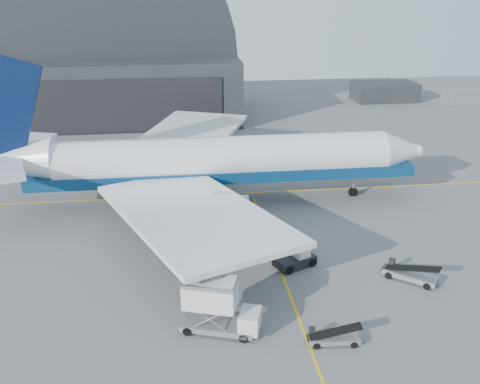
{
  "coord_description": "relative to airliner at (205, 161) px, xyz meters",
  "views": [
    {
      "loc": [
        -9.36,
        -44.13,
        26.33
      ],
      "look_at": [
        -2.79,
        9.39,
        4.5
      ],
      "focal_mm": 40.0,
      "sensor_mm": 36.0,
      "label": 1
    }
  ],
  "objects": [
    {
      "name": "catering_truck",
      "position": [
        -0.75,
        -26.11,
        -3.28
      ],
      "size": [
        6.66,
        4.12,
        4.3
      ],
      "rotation": [
        0.0,
        0.0,
        -0.31
      ],
      "color": "slate",
      "rests_on": "ground"
    },
    {
      "name": "belt_loader_a",
      "position": [
        7.95,
        -28.73,
        -4.96
      ],
      "size": [
        4.26,
        1.74,
        1.61
      ],
      "rotation": [
        0.0,
        0.0,
        -0.08
      ],
      "color": "slate",
      "rests_on": "ground"
    },
    {
      "name": "traffic_cone",
      "position": [
        4.2,
        -12.86,
        -5.21
      ],
      "size": [
        0.36,
        0.36,
        0.51
      ],
      "color": "#FF5308",
      "rests_on": "ground"
    },
    {
      "name": "airliner",
      "position": [
        0.0,
        0.0,
        0.0
      ],
      "size": [
        55.56,
        53.88,
        19.5
      ],
      "color": "white",
      "rests_on": "ground"
    },
    {
      "name": "distant_bldg_b",
      "position": [
        61.05,
        50.62,
        -5.46
      ],
      "size": [
        8.0,
        6.0,
        2.8
      ],
      "primitive_type": "cube",
      "color": "slate",
      "rests_on": "ground"
    },
    {
      "name": "pushback_tug",
      "position": [
        7.68,
        -16.65,
        -4.77
      ],
      "size": [
        4.46,
        3.6,
        1.81
      ],
      "rotation": [
        0.0,
        0.0,
        0.43
      ],
      "color": "black",
      "rests_on": "ground"
    },
    {
      "name": "taxi_lines",
      "position": [
        6.05,
        -4.72,
        -5.45
      ],
      "size": [
        80.0,
        42.12,
        0.02
      ],
      "color": "gold",
      "rests_on": "ground"
    },
    {
      "name": "distant_bldg_a",
      "position": [
        44.05,
        54.62,
        -5.46
      ],
      "size": [
        14.0,
        8.0,
        4.0
      ],
      "primitive_type": "cube",
      "color": "black",
      "rests_on": "ground"
    },
    {
      "name": "hangar",
      "position": [
        -15.95,
        47.56,
        4.09
      ],
      "size": [
        50.0,
        28.3,
        28.0
      ],
      "color": "black",
      "rests_on": "ground"
    },
    {
      "name": "ground",
      "position": [
        6.05,
        -17.38,
        -5.46
      ],
      "size": [
        200.0,
        200.0,
        0.0
      ],
      "primitive_type": "plane",
      "color": "#565659",
      "rests_on": "ground"
    },
    {
      "name": "belt_loader_b",
      "position": [
        17.63,
        -20.6,
        -4.85
      ],
      "size": [
        4.8,
        4.38,
        1.97
      ],
      "rotation": [
        0.0,
        0.0,
        -0.69
      ],
      "color": "slate",
      "rests_on": "ground"
    }
  ]
}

